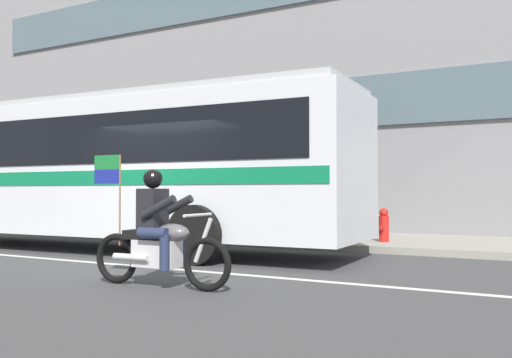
# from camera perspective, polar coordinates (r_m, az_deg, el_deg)

# --- Properties ---
(ground_plane) EXTENTS (60.00, 60.00, 0.00)m
(ground_plane) POSITION_cam_1_polar(r_m,az_deg,el_deg) (10.22, -10.56, -8.40)
(ground_plane) COLOR #3D3D3F
(sidewalk_curb) EXTENTS (28.00, 3.80, 0.15)m
(sidewalk_curb) POSITION_cam_1_polar(r_m,az_deg,el_deg) (14.52, 2.31, -6.02)
(sidewalk_curb) COLOR gray
(sidewalk_curb) RESTS_ON ground_plane
(lane_center_stripe) EXTENTS (26.60, 0.14, 0.01)m
(lane_center_stripe) POSITION_cam_1_polar(r_m,az_deg,el_deg) (9.77, -12.80, -8.69)
(lane_center_stripe) COLOR silver
(lane_center_stripe) RESTS_ON ground_plane
(office_building_facade) EXTENTS (28.00, 0.89, 10.78)m
(office_building_facade) POSITION_cam_1_polar(r_m,az_deg,el_deg) (17.06, 5.77, 12.72)
(office_building_facade) COLOR gray
(office_building_facade) RESTS_ON ground_plane
(transit_bus) EXTENTS (11.17, 2.99, 3.22)m
(transit_bus) POSITION_cam_1_polar(r_m,az_deg,el_deg) (12.47, -14.70, 1.57)
(transit_bus) COLOR silver
(transit_bus) RESTS_ON ground_plane
(motorcycle_with_rider) EXTENTS (2.20, 0.64, 1.78)m
(motorcycle_with_rider) POSITION_cam_1_polar(r_m,az_deg,el_deg) (7.46, -10.05, -5.89)
(motorcycle_with_rider) COLOR black
(motorcycle_with_rider) RESTS_ON ground_plane
(fire_hydrant) EXTENTS (0.22, 0.30, 0.75)m
(fire_hydrant) POSITION_cam_1_polar(r_m,az_deg,el_deg) (12.63, 13.06, -4.67)
(fire_hydrant) COLOR red
(fire_hydrant) RESTS_ON sidewalk_curb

